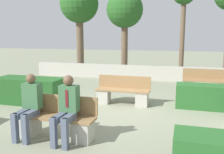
{
  "coord_description": "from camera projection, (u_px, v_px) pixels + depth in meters",
  "views": [
    {
      "loc": [
        1.91,
        -6.69,
        2.14
      ],
      "look_at": [
        -0.19,
        0.5,
        0.9
      ],
      "focal_mm": 40.0,
      "sensor_mm": 36.0,
      "label": 1
    }
  ],
  "objects": [
    {
      "name": "ground_plane",
      "position": [
        114.0,
        111.0,
        7.21
      ],
      "size": [
        60.0,
        60.0,
        0.0
      ],
      "primitive_type": "plane",
      "color": "gray"
    },
    {
      "name": "perimeter_wall",
      "position": [
        144.0,
        73.0,
        12.28
      ],
      "size": [
        11.57,
        0.3,
        0.69
      ],
      "color": "#B7B2A8",
      "rests_on": "ground_plane"
    },
    {
      "name": "bench_front",
      "position": [
        56.0,
        122.0,
        5.27
      ],
      "size": [
        1.72,
        0.49,
        0.88
      ],
      "color": "#937047",
      "rests_on": "ground_plane"
    },
    {
      "name": "bench_left_side",
      "position": [
        206.0,
        84.0,
        9.47
      ],
      "size": [
        1.76,
        0.49,
        0.88
      ],
      "rotation": [
        0.0,
        0.0,
        0.04
      ],
      "color": "#937047",
      "rests_on": "ground_plane"
    },
    {
      "name": "bench_right_side",
      "position": [
        123.0,
        94.0,
        7.86
      ],
      "size": [
        1.7,
        0.48,
        0.88
      ],
      "rotation": [
        0.0,
        0.0,
        0.09
      ],
      "color": "#937047",
      "rests_on": "ground_plane"
    },
    {
      "name": "person_seated_man",
      "position": [
        67.0,
        106.0,
        4.98
      ],
      "size": [
        0.38,
        0.63,
        1.36
      ],
      "color": "#515B70",
      "rests_on": "ground_plane"
    },
    {
      "name": "person_seated_woman",
      "position": [
        29.0,
        103.0,
        5.22
      ],
      "size": [
        0.38,
        0.63,
        1.35
      ],
      "color": "#515B70",
      "rests_on": "ground_plane"
    },
    {
      "name": "hedge_block_near_left",
      "position": [
        202.0,
        96.0,
        7.45
      ],
      "size": [
        1.53,
        0.71,
        0.7
      ],
      "color": "#286028",
      "rests_on": "ground_plane"
    },
    {
      "name": "hedge_block_near_right",
      "position": [
        29.0,
        91.0,
        7.99
      ],
      "size": [
        2.2,
        0.89,
        0.81
      ],
      "color": "#235623",
      "rests_on": "ground_plane"
    },
    {
      "name": "tree_leftmost",
      "position": [
        79.0,
        6.0,
        14.16
      ],
      "size": [
        2.2,
        2.2,
        5.05
      ],
      "color": "brown",
      "rests_on": "ground_plane"
    },
    {
      "name": "tree_center_left",
      "position": [
        125.0,
        11.0,
        13.31
      ],
      "size": [
        1.96,
        1.96,
        4.51
      ],
      "color": "brown",
      "rests_on": "ground_plane"
    }
  ]
}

